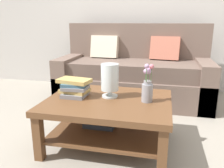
# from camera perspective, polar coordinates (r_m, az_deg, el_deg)

# --- Properties ---
(ground_plane) EXTENTS (10.00, 10.00, 0.00)m
(ground_plane) POSITION_cam_1_polar(r_m,az_deg,el_deg) (2.52, 0.58, -10.48)
(ground_plane) COLOR gray
(back_wall) EXTENTS (6.40, 0.12, 2.70)m
(back_wall) POSITION_cam_1_polar(r_m,az_deg,el_deg) (3.90, 6.11, 19.00)
(back_wall) COLOR #BCB7B2
(back_wall) RESTS_ON ground
(couch) EXTENTS (2.06, 0.90, 1.06)m
(couch) POSITION_cam_1_polar(r_m,az_deg,el_deg) (3.31, 5.39, 2.48)
(couch) COLOR brown
(couch) RESTS_ON ground
(coffee_table) EXTENTS (1.08, 0.84, 0.43)m
(coffee_table) POSITION_cam_1_polar(r_m,az_deg,el_deg) (2.07, -1.00, -6.85)
(coffee_table) COLOR brown
(coffee_table) RESTS_ON ground
(book_stack_main) EXTENTS (0.32, 0.23, 0.16)m
(book_stack_main) POSITION_cam_1_polar(r_m,az_deg,el_deg) (2.12, -9.16, -0.88)
(book_stack_main) COLOR slate
(book_stack_main) RESTS_ON coffee_table
(glass_hurricane_vase) EXTENTS (0.16, 0.16, 0.30)m
(glass_hurricane_vase) POSITION_cam_1_polar(r_m,az_deg,el_deg) (2.05, -0.55, 1.38)
(glass_hurricane_vase) COLOR silver
(glass_hurricane_vase) RESTS_ON coffee_table
(flower_pitcher) EXTENTS (0.10, 0.10, 0.33)m
(flower_pitcher) POSITION_cam_1_polar(r_m,az_deg,el_deg) (1.96, 8.73, -0.76)
(flower_pitcher) COLOR gray
(flower_pitcher) RESTS_ON coffee_table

